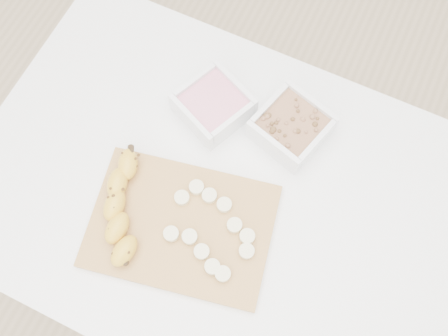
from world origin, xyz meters
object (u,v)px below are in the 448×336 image
at_px(cutting_board, 181,226).
at_px(banana, 122,209).
at_px(table, 218,204).
at_px(bowl_granola, 291,127).
at_px(bowl_yogurt, 213,105).

bearing_deg(cutting_board, banana, -168.01).
bearing_deg(cutting_board, table, 71.42).
xyz_separation_m(table, banana, (-0.14, -0.12, 0.13)).
height_order(table, bowl_granola, bowl_granola).
bearing_deg(bowl_granola, table, -114.47).
relative_size(table, bowl_yogurt, 5.85).
bearing_deg(bowl_granola, cutting_board, -112.47).
relative_size(bowl_yogurt, cutting_board, 0.49).
distance_m(table, bowl_yogurt, 0.22).
relative_size(table, banana, 4.45).
xyz_separation_m(bowl_yogurt, banana, (-0.06, -0.27, 0.00)).
xyz_separation_m(bowl_granola, cutting_board, (-0.11, -0.27, -0.02)).
height_order(bowl_yogurt, bowl_granola, bowl_granola).
bearing_deg(banana, bowl_granola, 37.59).
height_order(table, cutting_board, cutting_board).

